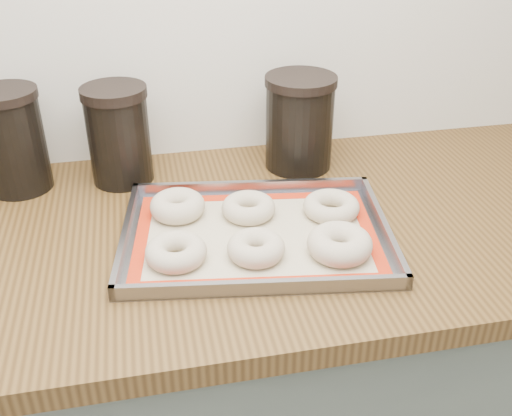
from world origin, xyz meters
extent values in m
cube|color=#576055|center=(0.00, 1.68, 0.43)|extent=(3.00, 0.65, 0.86)
cube|color=brown|center=(0.00, 1.68, 0.88)|extent=(3.06, 0.68, 0.04)
cube|color=gray|center=(0.17, 1.62, 0.90)|extent=(0.50, 0.39, 0.00)
cube|color=gray|center=(0.19, 1.78, 0.91)|extent=(0.46, 0.08, 0.02)
cube|color=gray|center=(0.14, 1.46, 0.91)|extent=(0.46, 0.08, 0.02)
cube|color=gray|center=(-0.06, 1.65, 0.91)|extent=(0.06, 0.33, 0.02)
cube|color=gray|center=(0.39, 1.59, 0.91)|extent=(0.06, 0.33, 0.02)
cube|color=#C6B793|center=(0.17, 1.62, 0.90)|extent=(0.46, 0.35, 0.00)
cube|color=red|center=(0.19, 1.75, 0.91)|extent=(0.42, 0.08, 0.00)
cube|color=red|center=(0.15, 1.49, 0.91)|extent=(0.42, 0.08, 0.00)
cube|color=red|center=(-0.03, 1.65, 0.91)|extent=(0.06, 0.25, 0.00)
cube|color=red|center=(0.36, 1.59, 0.91)|extent=(0.06, 0.25, 0.00)
torus|color=beige|center=(0.02, 1.57, 0.92)|extent=(0.12, 0.12, 0.04)
torus|color=beige|center=(0.15, 1.56, 0.92)|extent=(0.12, 0.12, 0.04)
torus|color=beige|center=(0.29, 1.54, 0.93)|extent=(0.13, 0.13, 0.04)
torus|color=beige|center=(0.04, 1.72, 0.92)|extent=(0.12, 0.12, 0.04)
torus|color=beige|center=(0.17, 1.69, 0.92)|extent=(0.13, 0.13, 0.03)
torus|color=beige|center=(0.32, 1.66, 0.92)|extent=(0.11, 0.11, 0.03)
cylinder|color=black|center=(-0.26, 1.90, 0.99)|extent=(0.12, 0.12, 0.19)
cylinder|color=black|center=(-0.26, 1.90, 1.10)|extent=(0.13, 0.13, 0.02)
cylinder|color=black|center=(-0.06, 1.89, 0.99)|extent=(0.12, 0.12, 0.18)
cylinder|color=black|center=(-0.06, 1.89, 1.09)|extent=(0.13, 0.13, 0.02)
cylinder|color=black|center=(0.31, 1.88, 0.99)|extent=(0.14, 0.14, 0.18)
cylinder|color=black|center=(0.31, 1.88, 1.09)|extent=(0.15, 0.15, 0.02)
camera|label=1|loc=(-0.01, 0.76, 1.48)|focal=42.00mm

